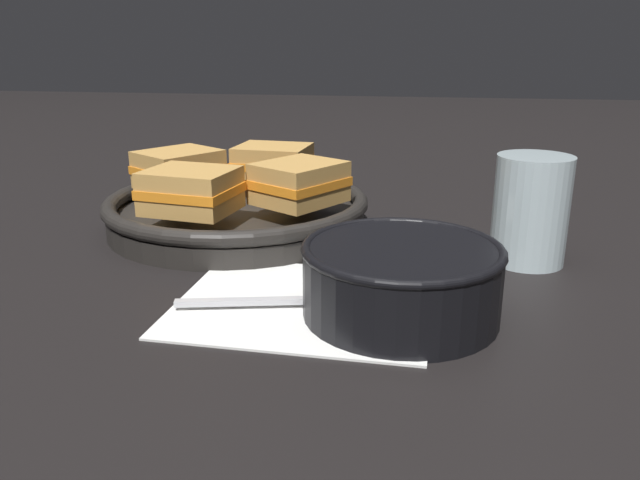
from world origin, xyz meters
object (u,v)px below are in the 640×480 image
sandwich_near_right (191,190)px  spoon (320,300)px  drinking_glass (531,210)px  skillet (237,210)px  sandwich_near_left (179,169)px  sandwich_far_left (299,183)px  sandwich_far_right (273,163)px  soup_bowl (401,276)px

sandwich_near_right → spoon: bearing=-40.1°
spoon → drinking_glass: drinking_glass is taller
skillet → drinking_glass: drinking_glass is taller
sandwich_near_left → sandwich_far_left: same height
skillet → sandwich_far_right: size_ratio=4.26×
sandwich_far_right → drinking_glass: (0.30, -0.15, -0.01)m
sandwich_far_left → spoon: bearing=-73.9°
soup_bowl → skillet: soup_bowl is taller
skillet → sandwich_far_left: size_ratio=3.48×
soup_bowl → skillet: size_ratio=0.39×
sandwich_near_left → sandwich_near_right: size_ratio=1.17×
sandwich_far_left → sandwich_far_right: bearing=117.7°
sandwich_far_right → soup_bowl: bearing=-59.3°
spoon → sandwich_far_right: (-0.11, 0.30, 0.06)m
soup_bowl → skillet: 0.31m
sandwich_near_right → drinking_glass: bearing=2.4°
sandwich_near_left → sandwich_far_right: bearing=27.7°
skillet → sandwich_near_left: size_ratio=3.47×
skillet → drinking_glass: 0.34m
drinking_glass → sandwich_near_left: bearing=167.3°
sandwich_far_left → soup_bowl: bearing=-57.8°
spoon → sandwich_near_left: size_ratio=1.43×
skillet → sandwich_near_left: bearing=163.8°
soup_bowl → drinking_glass: 0.20m
spoon → sandwich_far_right: size_ratio=1.75×
spoon → drinking_glass: bearing=25.9°
sandwich_near_right → sandwich_far_right: bearing=72.7°
spoon → sandwich_near_left: 0.33m
skillet → sandwich_far_left: (0.08, -0.03, 0.04)m
soup_bowl → skillet: bearing=132.6°
sandwich_far_left → sandwich_far_right: (-0.06, 0.11, 0.00)m
drinking_glass → spoon: bearing=-141.4°
skillet → sandwich_far_right: 0.09m
sandwich_near_right → drinking_glass: (0.35, 0.01, -0.01)m
sandwich_near_left → sandwich_far_left: (0.16, -0.05, 0.00)m
sandwich_near_left → sandwich_far_right: size_ratio=1.23×
sandwich_near_left → sandwich_near_right: bearing=-62.3°
spoon → drinking_glass: 0.25m
sandwich_far_left → drinking_glass: 0.25m
sandwich_near_left → drinking_glass: bearing=-12.7°
drinking_glass → sandwich_near_right: bearing=-177.6°
sandwich_near_right → sandwich_far_left: bearing=27.7°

